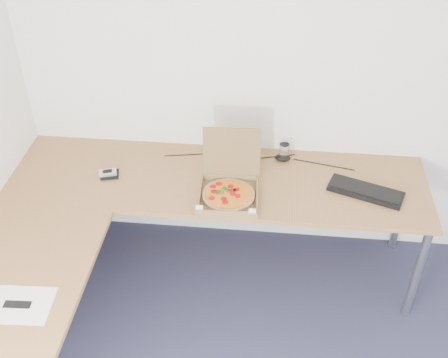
# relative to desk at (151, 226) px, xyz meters

# --- Properties ---
(room_shell) EXTENTS (3.50, 3.50, 2.50)m
(room_shell) POSITION_rel_desk_xyz_m (0.82, -0.97, 0.55)
(room_shell) COLOR white
(room_shell) RESTS_ON ground
(desk) EXTENTS (2.50, 2.20, 0.73)m
(desk) POSITION_rel_desk_xyz_m (0.00, 0.00, 0.00)
(desk) COLOR #A3703E
(desk) RESTS_ON ground
(pizza_box) EXTENTS (0.33, 0.39, 0.34)m
(pizza_box) POSITION_rel_desk_xyz_m (0.41, 0.26, 0.07)
(pizza_box) COLOR olive
(pizza_box) RESTS_ON desk
(drinking_glass) EXTENTS (0.06, 0.06, 0.11)m
(drinking_glass) POSITION_rel_desk_xyz_m (0.71, 0.67, 0.09)
(drinking_glass) COLOR white
(drinking_glass) RESTS_ON desk
(keyboard) EXTENTS (0.45, 0.29, 0.03)m
(keyboard) POSITION_rel_desk_xyz_m (1.19, 0.37, 0.04)
(keyboard) COLOR black
(keyboard) RESTS_ON desk
(mouse) EXTENTS (0.11, 0.08, 0.04)m
(mouse) POSITION_rel_desk_xyz_m (0.71, 0.66, 0.05)
(mouse) COLOR black
(mouse) RESTS_ON desk
(wallet) EXTENTS (0.12, 0.11, 0.02)m
(wallet) POSITION_rel_desk_xyz_m (-0.33, 0.39, 0.04)
(wallet) COLOR black
(wallet) RESTS_ON desk
(phone) EXTENTS (0.12, 0.09, 0.02)m
(phone) POSITION_rel_desk_xyz_m (-0.34, 0.38, 0.06)
(phone) COLOR #B2B5BA
(phone) RESTS_ON wallet
(paper_sheet) EXTENTS (0.33, 0.24, 0.00)m
(paper_sheet) POSITION_rel_desk_xyz_m (-0.49, -0.63, 0.03)
(paper_sheet) COLOR white
(paper_sheet) RESTS_ON desk
(cable_bundle) EXTENTS (0.57, 0.12, 0.01)m
(cable_bundle) POSITION_rel_desk_xyz_m (0.53, 0.65, 0.03)
(cable_bundle) COLOR black
(cable_bundle) RESTS_ON desk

